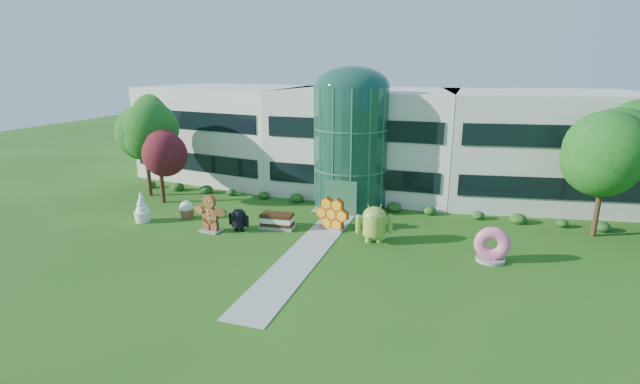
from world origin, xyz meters
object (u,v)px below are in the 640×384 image
(android_green, at_px, (374,221))
(gingerbread, at_px, (210,213))
(android_black, at_px, (239,218))
(donut, at_px, (492,244))

(android_green, xyz_separation_m, gingerbread, (-11.48, -1.63, -0.08))
(android_black, distance_m, donut, 17.00)
(android_green, height_order, gingerbread, android_green)
(donut, bearing_deg, android_black, 177.40)
(android_green, bearing_deg, gingerbread, 169.21)
(android_green, distance_m, gingerbread, 11.59)
(android_green, distance_m, donut, 7.45)
(android_green, xyz_separation_m, android_black, (-9.61, -0.92, -0.50))
(android_black, height_order, gingerbread, gingerbread)
(donut, bearing_deg, gingerbread, 179.54)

